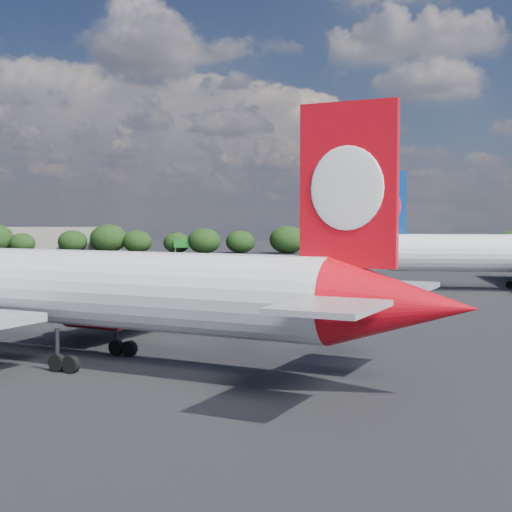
{
  "coord_description": "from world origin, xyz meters",
  "views": [
    {
      "loc": [
        19.79,
        -42.73,
        10.88
      ],
      "look_at": [
        16.0,
        12.0,
        8.0
      ],
      "focal_mm": 50.0,
      "sensor_mm": 36.0,
      "label": 1
    }
  ],
  "objects": [
    {
      "name": "highway_sign",
      "position": [
        -18.0,
        176.0,
        3.13
      ],
      "size": [
        6.0,
        0.3,
        4.5
      ],
      "color": "#16701E",
      "rests_on": "ground"
    },
    {
      "name": "horizon_treeline",
      "position": [
        -4.06,
        179.58,
        3.88
      ],
      "size": [
        202.55,
        15.36,
        9.12
      ],
      "color": "black",
      "rests_on": "ground"
    },
    {
      "name": "terminal_building",
      "position": [
        -65.0,
        192.0,
        4.0
      ],
      "size": [
        42.0,
        16.0,
        8.0
      ],
      "color": "gray",
      "rests_on": "ground"
    },
    {
      "name": "billboard_yellow",
      "position": [
        12.0,
        182.0,
        3.87
      ],
      "size": [
        5.0,
        0.3,
        5.5
      ],
      "color": "gold",
      "rests_on": "ground"
    },
    {
      "name": "ground",
      "position": [
        0.0,
        60.0,
        0.0
      ],
      "size": [
        500.0,
        500.0,
        0.0
      ],
      "primitive_type": "plane",
      "color": "black",
      "rests_on": "ground"
    },
    {
      "name": "qantas_airliner",
      "position": [
        3.2,
        9.63,
        5.5
      ],
      "size": [
        53.15,
        51.17,
        18.07
      ],
      "color": "white",
      "rests_on": "ground"
    }
  ]
}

